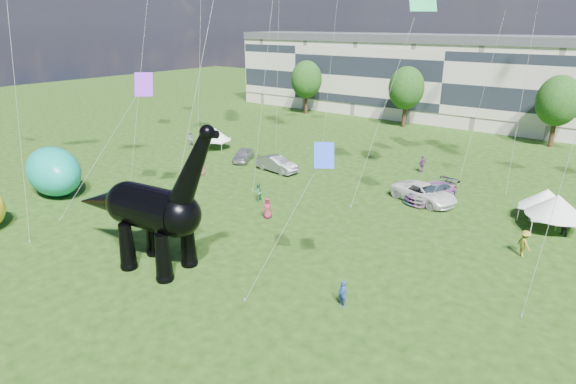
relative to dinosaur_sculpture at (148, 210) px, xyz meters
The scene contains 15 objects.
ground 7.83m from the dinosaur_sculpture, 22.13° to the right, with size 220.00×220.00×0.00m, color #16330C.
terrace_row 59.49m from the dinosaur_sculpture, 91.62° to the left, with size 78.00×11.00×12.00m, color beige.
tree_far_left 55.77m from the dinosaur_sculpture, 115.16° to the left, with size 5.20×5.20×9.44m.
tree_mid_left 50.81m from the dinosaur_sculpture, 96.43° to the left, with size 5.20×5.20×9.44m.
tree_mid_right 52.48m from the dinosaur_sculpture, 74.15° to the left, with size 5.20×5.20×9.44m.
dinosaur_sculpture is the anchor object (origin of this frame).
car_silver 25.16m from the dinosaur_sculpture, 118.93° to the left, with size 1.68×4.17×1.42m, color #BBBBC0.
car_grey 22.25m from the dinosaur_sculpture, 107.25° to the left, with size 1.70×4.88×1.61m, color slate.
car_white 23.92m from the dinosaur_sculpture, 66.59° to the left, with size 2.73×5.93×1.65m, color white.
car_dark 24.73m from the dinosaur_sculpture, 66.56° to the left, with size 2.26×5.57×1.62m, color #595960.
gazebo_near 29.38m from the dinosaur_sculpture, 47.92° to the left, with size 5.04×5.04×2.91m.
gazebo_far 30.07m from the dinosaur_sculpture, 51.59° to the left, with size 4.33×4.33×2.68m.
gazebo_left 30.27m from the dinosaur_sculpture, 127.90° to the left, with size 4.95×4.95×2.65m.
inflatable_teal 18.51m from the dinosaur_sculpture, behind, with size 7.00×4.37×4.37m, color #0DA18B.
visitors 16.90m from the dinosaur_sculpture, 71.07° to the left, with size 48.39×42.64×1.87m.
Camera 1 is at (17.75, -14.34, 15.01)m, focal length 30.00 mm.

